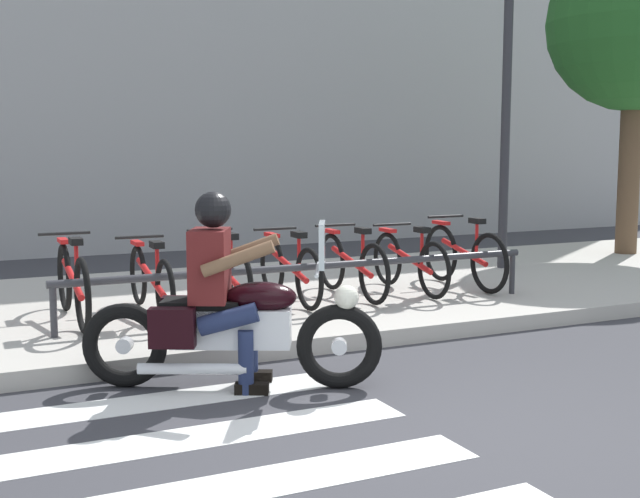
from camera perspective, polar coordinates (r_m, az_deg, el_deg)
ground_plane at (r=5.04m, az=8.95°, el=-13.35°), size 48.00×48.00×0.00m
sidewalk at (r=8.92m, az=-7.48°, el=-3.77°), size 24.00×4.40×0.15m
crosswalk_stripe_2 at (r=4.47m, az=-5.93°, el=-15.99°), size 2.80×0.40×0.01m
crosswalk_stripe_3 at (r=5.18m, az=-8.98°, el=-12.73°), size 2.80×0.40×0.01m
crosswalk_stripe_4 at (r=5.91m, az=-11.23°, el=-10.24°), size 2.80×0.40×0.01m
motorcycle at (r=6.04m, az=-6.02°, el=-5.32°), size 2.00×1.10×1.21m
rider at (r=5.99m, az=-6.81°, el=-1.89°), size 0.76×0.71×1.43m
bicycle_0 at (r=7.87m, az=-16.64°, el=-2.25°), size 0.48×1.74×0.80m
bicycle_1 at (r=8.01m, az=-11.57°, el=-2.11°), size 0.48×1.68×0.73m
bicycle_2 at (r=8.21m, az=-6.71°, el=-1.68°), size 0.48×1.66×0.77m
bicycle_3 at (r=8.46m, az=-2.12°, el=-1.42°), size 0.48×1.59×0.75m
bicycle_4 at (r=8.77m, az=2.18°, el=-1.10°), size 0.48×1.62×0.76m
bicycle_5 at (r=9.12m, az=6.17°, el=-0.87°), size 0.48×1.59×0.74m
bicycle_6 at (r=9.51m, az=9.85°, el=-0.45°), size 0.48×1.62×0.80m
bike_rack at (r=7.95m, az=-0.53°, el=-1.40°), size 4.90×0.07×0.49m
street_lamp at (r=11.11m, az=12.70°, el=10.35°), size 0.28×0.28×3.93m
tree_near_rack at (r=13.25m, az=20.90°, el=14.21°), size 2.56×2.56×4.80m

